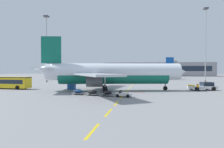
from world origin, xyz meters
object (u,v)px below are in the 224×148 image
at_px(apron_shuttle_bus, 8,82).
at_px(baggage_train, 100,93).
at_px(airliner_foreground, 111,73).
at_px(ground_crew_worker, 198,87).
at_px(pushback_tug, 203,86).
at_px(apron_light_mast_far, 206,37).
at_px(apron_light_mast_near, 47,41).
at_px(uld_cargo_container, 72,86).
at_px(airliner_mid_left, 146,72).

xyz_separation_m(apron_shuttle_bus, baggage_train, (25.83, -9.36, -1.22)).
bearing_deg(airliner_foreground, ground_crew_worker, 5.65).
distance_m(airliner_foreground, baggage_train, 9.80).
bearing_deg(pushback_tug, apron_light_mast_far, 73.26).
bearing_deg(apron_light_mast_near, uld_cargo_container, -52.03).
height_order(airliner_mid_left, uld_cargo_container, airliner_mid_left).
xyz_separation_m(airliner_mid_left, apron_shuttle_bus, (-34.58, -65.71, -2.10)).
bearing_deg(baggage_train, airliner_foreground, 86.74).
height_order(airliner_mid_left, apron_light_mast_far, apron_light_mast_far).
distance_m(baggage_train, ground_crew_worker, 22.49).
distance_m(airliner_foreground, apron_shuttle_bus, 26.44).
bearing_deg(airliner_mid_left, uld_cargo_container, -105.92).
relative_size(pushback_tug, ground_crew_worker, 3.60).
xyz_separation_m(pushback_tug, apron_light_mast_far, (10.81, 35.93, 17.25)).
distance_m(ground_crew_worker, apron_light_mast_near, 58.14).
relative_size(apron_shuttle_bus, apron_light_mast_far, 0.41).
bearing_deg(apron_light_mast_near, apron_light_mast_far, 11.30).
xyz_separation_m(apron_light_mast_near, apron_light_mast_far, (62.39, 12.46, 2.00)).
bearing_deg(baggage_train, apron_light_mast_near, 129.03).
height_order(baggage_train, apron_light_mast_far, apron_light_mast_far).
xyz_separation_m(airliner_foreground, uld_cargo_container, (-10.09, 1.66, -3.15)).
distance_m(ground_crew_worker, uld_cargo_container, 29.16).
distance_m(baggage_train, apron_light_mast_far, 61.75).
bearing_deg(airliner_mid_left, baggage_train, -96.65).
relative_size(ground_crew_worker, apron_light_mast_far, 0.06).
height_order(pushback_tug, apron_light_mast_far, apron_light_mast_far).
bearing_deg(airliner_foreground, baggage_train, -93.26).
bearing_deg(uld_cargo_container, ground_crew_worker, 0.45).
distance_m(baggage_train, apron_light_mast_near, 50.31).
bearing_deg(apron_light_mast_far, apron_light_mast_near, -168.70).
bearing_deg(uld_cargo_container, airliner_mid_left, 74.08).
bearing_deg(airliner_foreground, apron_light_mast_near, 137.60).
distance_m(apron_shuttle_bus, apron_light_mast_far, 72.56).
bearing_deg(apron_light_mast_far, airliner_mid_left, 132.74).
height_order(ground_crew_worker, uld_cargo_container, ground_crew_worker).
bearing_deg(pushback_tug, apron_light_mast_near, 155.53).
bearing_deg(ground_crew_worker, uld_cargo_container, -179.55).
bearing_deg(airliner_mid_left, apron_shuttle_bus, -117.76).
bearing_deg(airliner_foreground, airliner_mid_left, 82.88).
bearing_deg(apron_light_mast_near, ground_crew_worker, -27.70).
bearing_deg(airliner_mid_left, pushback_tug, -78.30).
bearing_deg(pushback_tug, airliner_foreground, -167.85).
xyz_separation_m(pushback_tug, uld_cargo_container, (-31.03, -2.85, -0.10)).
bearing_deg(ground_crew_worker, apron_light_mast_far, 71.78).
bearing_deg(airliner_foreground, apron_light_mast_far, 51.86).
relative_size(airliner_mid_left, apron_light_mast_near, 1.30).
height_order(airliner_foreground, ground_crew_worker, airliner_foreground).
height_order(airliner_foreground, baggage_train, airliner_foreground).
bearing_deg(pushback_tug, ground_crew_worker, -125.64).
height_order(pushback_tug, uld_cargo_container, pushback_tug).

